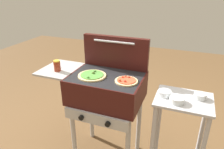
{
  "coord_description": "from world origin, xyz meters",
  "views": [
    {
      "loc": [
        0.65,
        -1.54,
        1.66
      ],
      "look_at": [
        0.05,
        0.0,
        0.92
      ],
      "focal_mm": 33.69,
      "sensor_mm": 36.0,
      "label": 1
    }
  ],
  "objects_px": {
    "topping_bowl_near": "(200,96)",
    "topping_bowl_middle": "(165,93)",
    "prep_table": "(180,123)",
    "pizza_veggie": "(92,75)",
    "grill": "(105,90)",
    "topping_bowl_far": "(177,100)",
    "sauce_jar": "(57,66)",
    "pizza_pepperoni": "(126,81)"
  },
  "relations": [
    {
      "from": "topping_bowl_near",
      "to": "topping_bowl_middle",
      "type": "xyz_separation_m",
      "value": [
        -0.27,
        -0.06,
        0.0
      ]
    },
    {
      "from": "topping_bowl_near",
      "to": "prep_table",
      "type": "bearing_deg",
      "value": -158.03
    },
    {
      "from": "pizza_veggie",
      "to": "topping_bowl_middle",
      "type": "relative_size",
      "value": 2.35
    },
    {
      "from": "topping_bowl_near",
      "to": "topping_bowl_middle",
      "type": "distance_m",
      "value": 0.27
    },
    {
      "from": "grill",
      "to": "pizza_veggie",
      "type": "height_order",
      "value": "pizza_veggie"
    },
    {
      "from": "grill",
      "to": "topping_bowl_far",
      "type": "bearing_deg",
      "value": -6.88
    },
    {
      "from": "sauce_jar",
      "to": "topping_bowl_far",
      "type": "xyz_separation_m",
      "value": [
        1.07,
        -0.02,
        -0.12
      ]
    },
    {
      "from": "pizza_veggie",
      "to": "pizza_pepperoni",
      "type": "xyz_separation_m",
      "value": [
        0.31,
        0.0,
        0.0
      ]
    },
    {
      "from": "pizza_pepperoni",
      "to": "topping_bowl_middle",
      "type": "relative_size",
      "value": 1.82
    },
    {
      "from": "topping_bowl_middle",
      "to": "pizza_veggie",
      "type": "bearing_deg",
      "value": -175.79
    },
    {
      "from": "grill",
      "to": "topping_bowl_far",
      "type": "relative_size",
      "value": 8.47
    },
    {
      "from": "pizza_pepperoni",
      "to": "topping_bowl_middle",
      "type": "distance_m",
      "value": 0.32
    },
    {
      "from": "topping_bowl_middle",
      "to": "pizza_pepperoni",
      "type": "bearing_deg",
      "value": -172.44
    },
    {
      "from": "topping_bowl_far",
      "to": "topping_bowl_middle",
      "type": "bearing_deg",
      "value": 145.86
    },
    {
      "from": "pizza_pepperoni",
      "to": "topping_bowl_near",
      "type": "bearing_deg",
      "value": 9.56
    },
    {
      "from": "prep_table",
      "to": "topping_bowl_near",
      "type": "height_order",
      "value": "topping_bowl_near"
    },
    {
      "from": "topping_bowl_middle",
      "to": "grill",
      "type": "bearing_deg",
      "value": 179.36
    },
    {
      "from": "topping_bowl_middle",
      "to": "prep_table",
      "type": "bearing_deg",
      "value": 3.83
    },
    {
      "from": "grill",
      "to": "prep_table",
      "type": "height_order",
      "value": "grill"
    },
    {
      "from": "prep_table",
      "to": "topping_bowl_near",
      "type": "distance_m",
      "value": 0.29
    },
    {
      "from": "prep_table",
      "to": "topping_bowl_far",
      "type": "relative_size",
      "value": 7.16
    },
    {
      "from": "pizza_pepperoni",
      "to": "topping_bowl_near",
      "type": "height_order",
      "value": "pizza_pepperoni"
    },
    {
      "from": "topping_bowl_near",
      "to": "pizza_pepperoni",
      "type": "bearing_deg",
      "value": -170.44
    },
    {
      "from": "grill",
      "to": "topping_bowl_middle",
      "type": "xyz_separation_m",
      "value": [
        0.52,
        -0.01,
        0.08
      ]
    },
    {
      "from": "topping_bowl_near",
      "to": "topping_bowl_middle",
      "type": "bearing_deg",
      "value": -168.11
    },
    {
      "from": "topping_bowl_far",
      "to": "pizza_pepperoni",
      "type": "bearing_deg",
      "value": 176.13
    },
    {
      "from": "topping_bowl_far",
      "to": "grill",
      "type": "bearing_deg",
      "value": 173.12
    },
    {
      "from": "pizza_pepperoni",
      "to": "topping_bowl_near",
      "type": "distance_m",
      "value": 0.59
    },
    {
      "from": "topping_bowl_middle",
      "to": "topping_bowl_near",
      "type": "bearing_deg",
      "value": 11.89
    },
    {
      "from": "grill",
      "to": "sauce_jar",
      "type": "distance_m",
      "value": 0.49
    },
    {
      "from": "topping_bowl_far",
      "to": "topping_bowl_middle",
      "type": "xyz_separation_m",
      "value": [
        -0.1,
        0.07,
        0.0
      ]
    },
    {
      "from": "prep_table",
      "to": "topping_bowl_near",
      "type": "xyz_separation_m",
      "value": [
        0.11,
        0.05,
        0.26
      ]
    },
    {
      "from": "pizza_veggie",
      "to": "pizza_pepperoni",
      "type": "height_order",
      "value": "pizza_veggie"
    },
    {
      "from": "sauce_jar",
      "to": "prep_table",
      "type": "height_order",
      "value": "sauce_jar"
    },
    {
      "from": "grill",
      "to": "topping_bowl_middle",
      "type": "distance_m",
      "value": 0.53
    },
    {
      "from": "topping_bowl_middle",
      "to": "topping_bowl_far",
      "type": "bearing_deg",
      "value": -34.14
    },
    {
      "from": "pizza_pepperoni",
      "to": "topping_bowl_near",
      "type": "relative_size",
      "value": 2.0
    },
    {
      "from": "sauce_jar",
      "to": "topping_bowl_middle",
      "type": "height_order",
      "value": "sauce_jar"
    },
    {
      "from": "sauce_jar",
      "to": "topping_bowl_near",
      "type": "bearing_deg",
      "value": 5.07
    },
    {
      "from": "pizza_pepperoni",
      "to": "pizza_veggie",
      "type": "bearing_deg",
      "value": -179.2
    },
    {
      "from": "sauce_jar",
      "to": "pizza_pepperoni",
      "type": "bearing_deg",
      "value": 1.07
    },
    {
      "from": "pizza_veggie",
      "to": "topping_bowl_far",
      "type": "bearing_deg",
      "value": -1.88
    }
  ]
}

